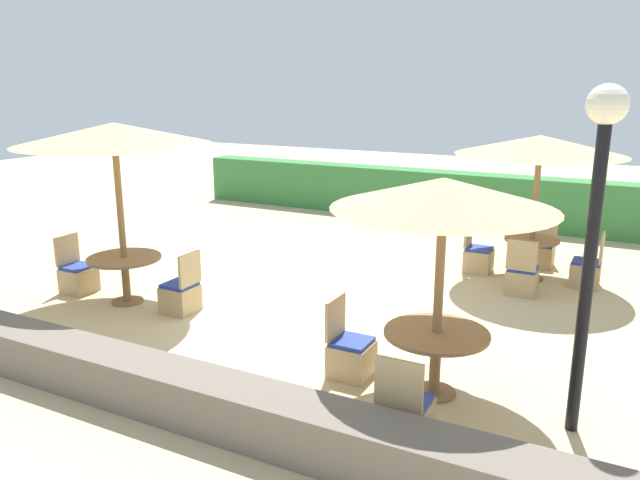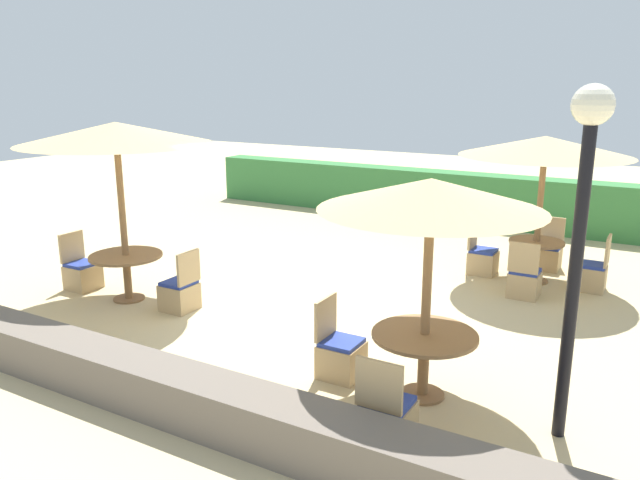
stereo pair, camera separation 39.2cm
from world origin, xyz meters
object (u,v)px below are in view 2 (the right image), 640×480
object	(u,v)px
round_table_front_right	(424,346)
patio_chair_front_left_east	(180,293)
round_table_back_right	(536,251)
parasol_front_right	(431,195)
parasol_front_left	(116,134)
patio_chair_back_right_south	(524,281)
patio_chair_back_right_west	(482,259)
patio_chair_back_right_north	(547,255)
patio_chair_front_left_west	(82,273)
patio_chair_front_right_south	(386,419)
round_table_front_left	(126,264)
patio_chair_front_right_west	(340,355)
patio_chair_back_right_east	(592,275)
parasol_back_right	(545,147)
lamp_post	(583,196)

from	to	relation	value
round_table_front_right	patio_chair_front_left_east	bearing A→B (deg)	170.66
patio_chair_front_left_east	round_table_back_right	size ratio (longest dim) A/B	1.03
parasol_front_right	round_table_back_right	bearing A→B (deg)	87.30
round_table_front_right	parasol_front_left	distance (m)	5.51
round_table_back_right	patio_chair_back_right_south	world-z (taller)	patio_chair_back_right_south
round_table_back_right	patio_chair_back_right_west	bearing A→B (deg)	179.60
parasol_front_right	patio_chair_front_left_east	bearing A→B (deg)	170.66
parasol_front_right	patio_chair_front_left_east	xyz separation A→B (m)	(-4.08, 0.67, -1.96)
parasol_front_left	patio_chair_back_right_north	size ratio (longest dim) A/B	3.05
patio_chair_front_left_east	patio_chair_front_left_west	bearing A→B (deg)	91.43
patio_chair_back_right_north	patio_chair_front_right_south	bearing A→B (deg)	87.95
round_table_front_left	patio_chair_front_left_east	xyz separation A→B (m)	(1.02, 0.05, -0.32)
round_table_front_right	patio_chair_front_right_west	xyz separation A→B (m)	(-1.00, -0.03, -0.32)
round_table_front_right	patio_chair_back_right_east	distance (m)	4.86
patio_chair_front_left_west	patio_chair_back_right_east	world-z (taller)	same
round_table_front_right	patio_chair_front_right_south	xyz separation A→B (m)	(0.03, -1.05, -0.32)
patio_chair_back_right_west	parasol_front_right	bearing A→B (deg)	8.21
parasol_front_left	patio_chair_back_right_east	xyz separation A→B (m)	(6.23, 4.10, -2.31)
patio_chair_back_right_south	patio_chair_back_right_west	bearing A→B (deg)	135.95
round_table_front_left	patio_chair_back_right_west	bearing A→B (deg)	42.79
parasol_front_right	round_table_front_right	xyz separation A→B (m)	(0.00, 0.00, -1.63)
parasol_front_right	round_table_back_right	world-z (taller)	parasol_front_right
patio_chair_front_right_south	parasol_front_right	bearing A→B (deg)	91.90
patio_chair_back_right_south	patio_chair_back_right_east	world-z (taller)	same
patio_chair_front_right_west	parasol_back_right	world-z (taller)	parasol_back_right
parasol_front_right	patio_chair_front_right_south	bearing A→B (deg)	-88.10
patio_chair_front_right_west	patio_chair_front_left_west	distance (m)	5.19
lamp_post	parasol_front_left	distance (m)	6.56
parasol_back_right	patio_chair_front_left_east	bearing A→B (deg)	-136.83
parasol_back_right	patio_chair_back_right_west	world-z (taller)	parasol_back_right
patio_chair_front_left_west	patio_chair_back_right_east	distance (m)	8.35
parasol_front_right	parasol_front_left	size ratio (longest dim) A/B	0.84
patio_chair_back_right_west	patio_chair_front_left_west	bearing A→B (deg)	-53.24
lamp_post	patio_chair_back_right_north	distance (m)	6.13
round_table_back_right	patio_chair_back_right_south	xyz separation A→B (m)	(0.02, -0.89, -0.27)
patio_chair_front_right_west	patio_chair_front_left_east	size ratio (longest dim) A/B	1.00
round_table_front_right	patio_chair_back_right_south	xyz separation A→B (m)	(0.24, 3.81, -0.32)
patio_chair_front_left_east	parasol_front_right	bearing A→B (deg)	-99.34
patio_chair_back_right_south	patio_chair_back_right_east	xyz separation A→B (m)	(0.88, 0.90, 0.00)
parasol_front_right	round_table_front_right	bearing A→B (deg)	0.00
patio_chair_front_right_west	patio_chair_back_right_east	xyz separation A→B (m)	(2.13, 4.75, 0.00)
patio_chair_front_right_south	patio_chair_back_right_south	world-z (taller)	same
round_table_front_right	round_table_front_left	world-z (taller)	same
round_table_front_left	patio_chair_back_right_east	world-z (taller)	patio_chair_back_right_east
patio_chair_front_right_west	parasol_front_right	bearing A→B (deg)	92.00
patio_chair_front_left_west	round_table_front_right	bearing A→B (deg)	84.26
lamp_post	parasol_front_right	xyz separation A→B (m)	(-1.42, 0.07, -0.13)
round_table_front_left	patio_chair_back_right_east	xyz separation A→B (m)	(6.23, 4.10, -0.32)
round_table_front_right	round_table_back_right	xyz separation A→B (m)	(0.22, 4.70, -0.05)
patio_chair_back_right_north	patio_chair_back_right_east	size ratio (longest dim) A/B	1.00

